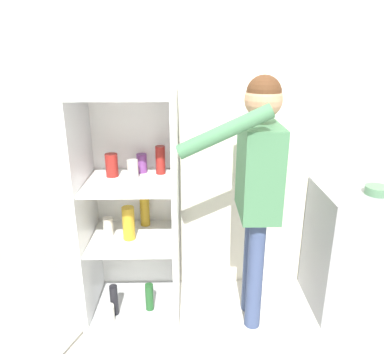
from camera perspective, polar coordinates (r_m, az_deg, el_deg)
The scene contains 5 objects.
wall_back at distance 2.75m, azimuth -2.07°, elevation 7.15°, with size 7.00×0.06×2.55m.
refrigerator at distance 2.55m, azimuth -11.98°, elevation -5.72°, with size 0.92×1.19×1.61m.
person at distance 2.40m, azimuth 9.92°, elevation 0.38°, with size 0.64×0.56×1.70m.
counter at distance 3.00m, azimuth 23.40°, elevation -10.08°, with size 0.57×0.56×0.93m.
bowl at distance 2.77m, azimuth 26.35°, elevation -1.83°, with size 0.15×0.15×0.05m.
Camera 1 is at (0.05, -1.71, 1.87)m, focal length 35.00 mm.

